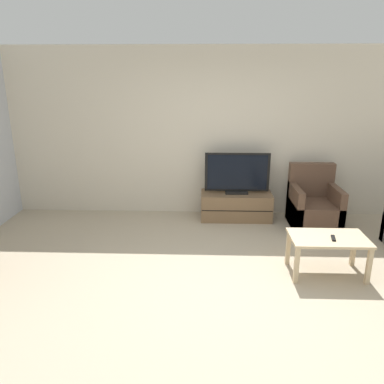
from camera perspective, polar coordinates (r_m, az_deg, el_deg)
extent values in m
plane|color=tan|center=(4.30, 5.34, -14.19)|extent=(24.00, 24.00, 0.00)
cube|color=beige|center=(6.15, 4.49, 8.92)|extent=(12.00, 0.06, 2.70)
cube|color=brown|center=(6.13, 6.71, -2.10)|extent=(1.13, 0.49, 0.43)
cube|color=black|center=(5.90, 6.89, -2.90)|extent=(1.11, 0.01, 0.01)
cube|color=black|center=(6.06, 6.79, 0.01)|extent=(0.36, 0.18, 0.04)
cube|color=black|center=(5.97, 6.90, 3.02)|extent=(1.02, 0.03, 0.62)
cube|color=black|center=(5.96, 6.91, 2.98)|extent=(0.94, 0.01, 0.56)
cube|color=brown|center=(6.07, 18.03, -3.23)|extent=(0.70, 0.76, 0.40)
cube|color=brown|center=(6.22, 17.68, 1.81)|extent=(0.70, 0.14, 0.53)
cube|color=brown|center=(5.96, 15.36, -2.16)|extent=(0.10, 0.76, 0.64)
cube|color=brown|center=(6.12, 20.84, -2.16)|extent=(0.10, 0.76, 0.64)
cube|color=#CCB289|center=(4.61, 20.09, -6.61)|extent=(0.88, 0.53, 0.03)
cube|color=#CCB289|center=(4.41, 15.65, -10.68)|extent=(0.05, 0.05, 0.44)
cube|color=#CCB289|center=(4.66, 25.35, -10.21)|extent=(0.05, 0.05, 0.44)
cube|color=#CCB289|center=(4.80, 14.44, -8.19)|extent=(0.05, 0.05, 0.44)
cube|color=#CCB289|center=(5.03, 23.41, -7.91)|extent=(0.05, 0.05, 0.44)
cube|color=black|center=(4.57, 20.73, -6.58)|extent=(0.07, 0.15, 0.02)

